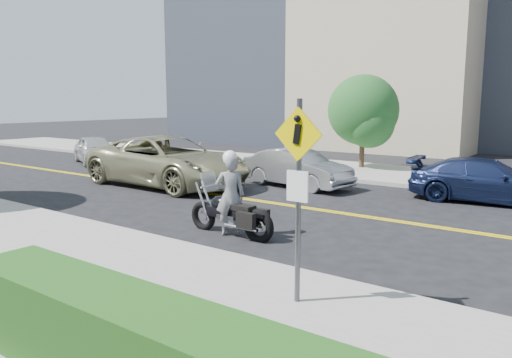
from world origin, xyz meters
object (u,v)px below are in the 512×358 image
object	(u,v)px
pedestrian_sign	(298,182)
parked_car_white	(95,149)
parked_car_blue	(487,181)
motorcyclist	(230,193)
motorcycle	(231,205)
suv	(168,161)
parked_car_silver	(297,168)

from	to	relation	value
pedestrian_sign	parked_car_white	size ratio (longest dim) A/B	0.74
pedestrian_sign	parked_car_white	bearing A→B (deg)	152.52
parked_car_blue	pedestrian_sign	bearing A→B (deg)	170.91
motorcyclist	motorcycle	world-z (taller)	motorcyclist
pedestrian_sign	parked_car_blue	xyz separation A→B (m)	(0.42, 10.39, -1.29)
motorcycle	parked_car_blue	size ratio (longest dim) A/B	0.51
parked_car_white	parked_car_blue	bearing A→B (deg)	-60.97
pedestrian_sign	motorcyclist	bearing A→B (deg)	142.27
motorcycle	parked_car_white	xyz separation A→B (m)	(-14.01, 6.39, -0.03)
motorcyclist	suv	bearing A→B (deg)	-74.23
pedestrian_sign	motorcycle	world-z (taller)	pedestrian_sign
parked_car_silver	motorcyclist	bearing A→B (deg)	-153.73
motorcycle	motorcyclist	bearing A→B (deg)	-123.90
motorcycle	pedestrian_sign	bearing A→B (deg)	-36.84
motorcyclist	parked_car_silver	size ratio (longest dim) A/B	0.47
parked_car_white	motorcyclist	bearing A→B (deg)	-89.57
parked_car_silver	suv	bearing A→B (deg)	130.79
suv	parked_car_blue	size ratio (longest dim) A/B	1.42
motorcyclist	suv	size ratio (longest dim) A/B	0.30
suv	parked_car_silver	xyz separation A→B (m)	(3.97, 2.61, -0.22)
motorcyclist	parked_car_blue	bearing A→B (deg)	-159.04
motorcyclist	motorcycle	xyz separation A→B (m)	(0.00, 0.00, -0.27)
motorcyclist	parked_car_white	size ratio (longest dim) A/B	0.49
motorcycle	suv	world-z (taller)	suv
motorcyclist	parked_car_silver	bearing A→B (deg)	-113.09
suv	parked_car_blue	distance (m)	10.80
pedestrian_sign	parked_car_silver	xyz separation A→B (m)	(-5.73, 9.24, -1.27)
suv	motorcyclist	bearing A→B (deg)	-120.72
parked_car_blue	parked_car_white	bearing A→B (deg)	87.32
motorcycle	suv	bearing A→B (deg)	148.65
parked_car_white	parked_car_blue	size ratio (longest dim) A/B	0.87
motorcycle	parked_car_silver	xyz separation A→B (m)	(-2.23, 6.52, -0.03)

